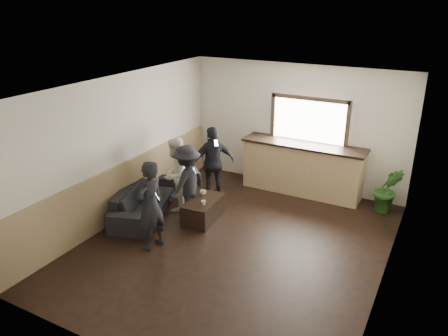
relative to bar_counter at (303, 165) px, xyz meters
The scene contains 12 objects.
ground 2.79m from the bar_counter, 96.35° to the right, with size 5.00×6.00×0.01m, color black.
room_shell 3.00m from the bar_counter, 111.04° to the right, with size 5.01×6.01×2.80m.
bar_counter is the anchor object (origin of this frame).
sofa 3.52m from the bar_counter, 134.36° to the right, with size 2.11×0.83×0.62m, color black.
coffee_table 2.56m from the bar_counter, 120.26° to the right, with size 0.53×0.95×0.42m, color black.
cup_a 2.42m from the bar_counter, 125.42° to the right, with size 0.12×0.12×0.09m, color silver.
cup_b 2.63m from the bar_counter, 116.14° to the right, with size 0.09×0.09×0.09m, color silver.
potted_plant 1.86m from the bar_counter, ahead, with size 0.54×0.44×0.99m, color #2D6623.
person_a 3.81m from the bar_counter, 113.89° to the right, with size 0.49×0.63×1.61m.
person_b 2.85m from the bar_counter, 134.68° to the right, with size 0.65×0.80×1.53m.
person_c 2.74m from the bar_counter, 125.93° to the right, with size 0.64×1.01×1.50m.
person_d 2.00m from the bar_counter, 144.13° to the right, with size 0.92×0.95×1.60m.
Camera 1 is at (3.03, -6.07, 4.12)m, focal length 35.00 mm.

